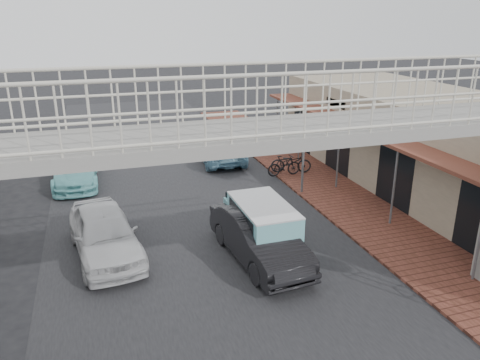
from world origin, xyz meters
TOP-DOWN VIEW (x-y plane):
  - ground at (0.00, 0.00)m, footprint 120.00×120.00m
  - road_strip at (0.00, 0.00)m, footprint 10.00×60.00m
  - sidewalk at (6.50, 3.00)m, footprint 3.00×40.00m
  - shophouse_row at (10.97, 4.00)m, footprint 7.20×18.00m
  - footbridge at (0.00, -4.00)m, footprint 16.40×2.40m
  - white_hatchback at (-3.02, 1.83)m, footprint 2.45×4.84m
  - dark_sedan at (1.52, 0.12)m, footprint 2.08×4.78m
  - angkot_curb at (3.12, 10.60)m, footprint 2.25×4.56m
  - angkot_far at (-4.00, 9.28)m, footprint 1.95×4.68m
  - angkot_van at (1.79, 0.71)m, footprint 1.63×3.47m
  - motorcycle_near at (5.80, 7.46)m, footprint 2.03×1.22m
  - motorcycle_far at (5.30, 7.12)m, footprint 1.65×0.48m
  - arrow_sign at (5.88, 5.19)m, footprint 1.81×1.24m

SIDE VIEW (x-z plane):
  - ground at x=0.00m, z-range 0.00..0.00m
  - road_strip at x=0.00m, z-range 0.00..0.01m
  - sidewalk at x=6.50m, z-range 0.00..0.10m
  - motorcycle_far at x=5.30m, z-range 0.10..1.09m
  - motorcycle_near at x=5.80m, z-range 0.10..1.11m
  - angkot_curb at x=3.12m, z-range 0.00..1.25m
  - angkot_far at x=-4.00m, z-range 0.00..1.35m
  - dark_sedan at x=1.52m, z-range 0.00..1.53m
  - white_hatchback at x=-3.02m, z-range 0.00..1.58m
  - angkot_van at x=1.79m, z-range 0.23..1.92m
  - shophouse_row at x=10.97m, z-range 0.01..4.01m
  - arrow_sign at x=5.88m, z-range 1.02..4.03m
  - footbridge at x=0.00m, z-range 0.01..6.35m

